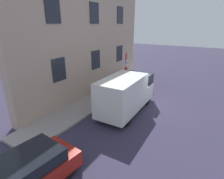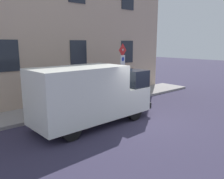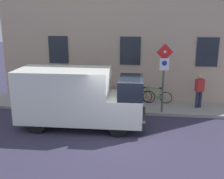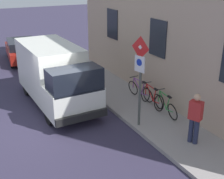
% 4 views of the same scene
% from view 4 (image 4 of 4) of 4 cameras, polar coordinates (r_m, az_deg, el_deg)
% --- Properties ---
extents(ground_plane, '(80.00, 80.00, 0.00)m').
position_cam_4_polar(ground_plane, '(11.57, -11.12, -6.61)').
color(ground_plane, '#332E46').
extents(sidewalk_slab, '(2.17, 16.47, 0.14)m').
position_cam_4_polar(sidewalk_slab, '(12.85, 4.16, -2.94)').
color(sidewalk_slab, gray).
rests_on(sidewalk_slab, ground_plane).
extents(sign_post_stacked, '(0.20, 0.55, 3.16)m').
position_cam_4_polar(sign_post_stacked, '(10.28, 5.34, 3.81)').
color(sign_post_stacked, '#474C47').
rests_on(sign_post_stacked, sidewalk_slab).
extents(delivery_van, '(2.14, 5.38, 2.50)m').
position_cam_4_polar(delivery_van, '(12.94, -10.81, 2.93)').
color(delivery_van, white).
rests_on(delivery_van, ground_plane).
extents(parked_hatchback, '(2.12, 4.15, 1.38)m').
position_cam_4_polar(parked_hatchback, '(20.06, -16.74, 7.26)').
color(parked_hatchback, '#A21E15').
rests_on(parked_hatchback, ground_plane).
extents(bicycle_green, '(0.46, 1.72, 0.89)m').
position_cam_4_polar(bicycle_green, '(11.88, 10.05, -3.01)').
color(bicycle_green, black).
rests_on(bicycle_green, sidewalk_slab).
extents(bicycle_red, '(0.46, 1.72, 0.89)m').
position_cam_4_polar(bicycle_red, '(12.53, 7.59, -1.52)').
color(bicycle_red, black).
rests_on(bicycle_red, sidewalk_slab).
extents(bicycle_purple, '(0.46, 1.72, 0.89)m').
position_cam_4_polar(bicycle_purple, '(13.21, 5.37, -0.18)').
color(bicycle_purple, black).
rests_on(bicycle_purple, sidewalk_slab).
extents(pedestrian, '(0.40, 0.47, 1.72)m').
position_cam_4_polar(pedestrian, '(9.93, 15.50, -5.04)').
color(pedestrian, '#262B47').
rests_on(pedestrian, sidewalk_slab).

